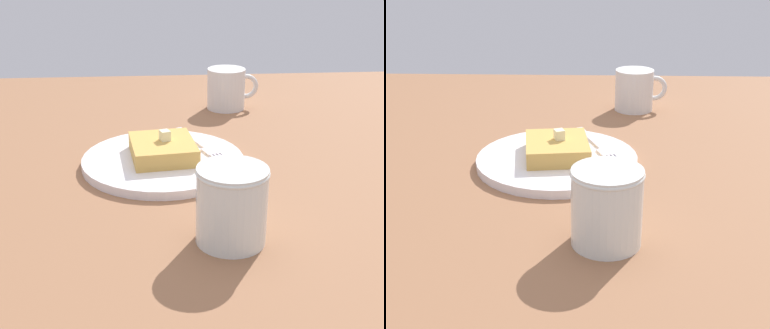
{
  "view_description": "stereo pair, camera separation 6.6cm",
  "coord_description": "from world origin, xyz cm",
  "views": [
    {
      "loc": [
        -2.67,
        -66.09,
        32.4
      ],
      "look_at": [
        1.87,
        -5.76,
        6.62
      ],
      "focal_mm": 50.0,
      "sensor_mm": 36.0,
      "label": 1
    },
    {
      "loc": [
        3.9,
        -66.23,
        32.4
      ],
      "look_at": [
        1.87,
        -5.76,
        6.62
      ],
      "focal_mm": 50.0,
      "sensor_mm": 36.0,
      "label": 2
    }
  ],
  "objects": [
    {
      "name": "butter_pat_primary",
      "position": [
        -1.17,
        5.27,
        6.52
      ],
      "size": [
        1.74,
        1.82,
        1.45
      ],
      "primitive_type": "cube",
      "rotation": [
        0.0,
        0.0,
        1.93
      ],
      "color": "#F1E9B6",
      "rests_on": "toast_slice_center"
    },
    {
      "name": "plate",
      "position": [
        -1.51,
        4.95,
        2.83
      ],
      "size": [
        23.15,
        23.15,
        1.25
      ],
      "color": "white",
      "rests_on": "table_surface"
    },
    {
      "name": "coffee_mug",
      "position": [
        11.36,
        31.92,
        5.97
      ],
      "size": [
        9.72,
        7.13,
        7.66
      ],
      "color": "silver",
      "rests_on": "table_surface"
    },
    {
      "name": "table_surface",
      "position": [
        0.0,
        0.0,
        1.06
      ],
      "size": [
        118.49,
        118.49,
        2.12
      ],
      "primitive_type": "cube",
      "color": "#8D5E3F",
      "rests_on": "ground"
    },
    {
      "name": "toast_slice_center",
      "position": [
        -1.51,
        4.95,
        4.58
      ],
      "size": [
        10.03,
        11.19,
        2.42
      ],
      "primitive_type": "cube",
      "rotation": [
        0.0,
        0.0,
        0.13
      ],
      "color": "gold",
      "rests_on": "plate"
    },
    {
      "name": "fork",
      "position": [
        4.71,
        8.24,
        3.55
      ],
      "size": [
        7.26,
        15.39,
        0.36
      ],
      "color": "silver",
      "rests_on": "plate"
    },
    {
      "name": "syrup_jar",
      "position": [
        5.25,
        -16.47,
        6.02
      ],
      "size": [
        7.77,
        7.77,
        8.52
      ],
      "color": "#54270D",
      "rests_on": "table_surface"
    }
  ]
}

